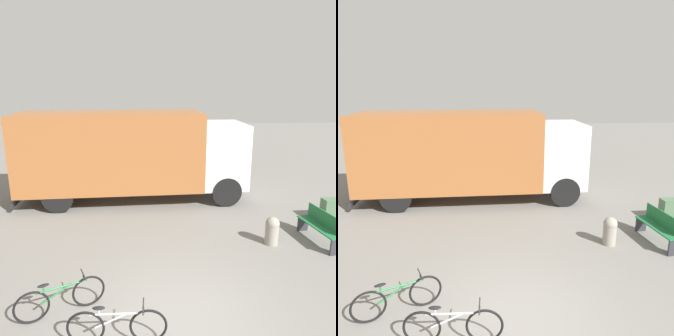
% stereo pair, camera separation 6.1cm
% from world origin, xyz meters
% --- Properties ---
extents(ground_plane, '(60.00, 60.00, 0.00)m').
position_xyz_m(ground_plane, '(0.00, 0.00, 0.00)').
color(ground_plane, slate).
extents(delivery_truck, '(8.50, 2.49, 3.36)m').
position_xyz_m(delivery_truck, '(-1.07, 6.78, 1.88)').
color(delivery_truck, '#99592D').
rests_on(delivery_truck, ground).
extents(park_bench, '(0.58, 1.64, 0.90)m').
position_xyz_m(park_bench, '(4.40, 2.87, 0.49)').
color(park_bench, '#1E6638').
rests_on(park_bench, ground).
extents(bicycle_near, '(1.63, 0.75, 0.75)m').
position_xyz_m(bicycle_near, '(-2.26, 0.38, 0.36)').
color(bicycle_near, black).
rests_on(bicycle_near, ground).
extents(bicycle_middle, '(1.75, 0.44, 0.75)m').
position_xyz_m(bicycle_middle, '(-1.12, -0.47, 0.36)').
color(bicycle_middle, black).
rests_on(bicycle_middle, ground).
extents(bollard_near_bench, '(0.38, 0.38, 0.81)m').
position_xyz_m(bollard_near_bench, '(2.96, 2.86, 0.44)').
color(bollard_near_bench, gray).
rests_on(bollard_near_bench, ground).
extents(utility_box, '(0.60, 0.39, 0.73)m').
position_xyz_m(utility_box, '(5.56, 4.32, 0.37)').
color(utility_box, '#4C6B4C').
rests_on(utility_box, ground).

